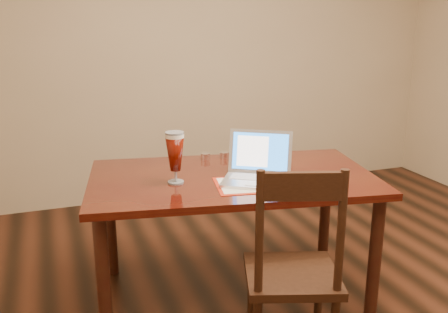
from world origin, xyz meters
name	(u,v)px	position (x,y,z in m)	size (l,w,h in m)	color
dining_table	(232,189)	(-0.51, 0.66, 0.68)	(1.76, 1.18, 1.05)	#431509
dining_chair	(293,272)	(-0.46, -0.02, 0.49)	(0.55, 0.53, 1.04)	black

